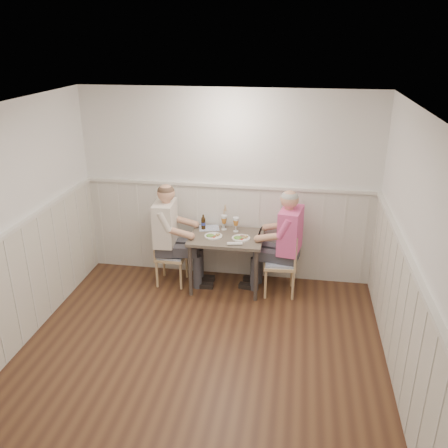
% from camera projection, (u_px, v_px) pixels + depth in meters
% --- Properties ---
extents(ground_plane, '(4.50, 4.50, 0.00)m').
position_uv_depth(ground_plane, '(194.00, 374.00, 4.82)').
color(ground_plane, '#43271A').
extents(room_shell, '(4.04, 4.54, 2.60)m').
position_uv_depth(room_shell, '(190.00, 238.00, 4.25)').
color(room_shell, white).
rests_on(room_shell, ground).
extents(wainscot, '(4.00, 4.49, 1.34)m').
position_uv_depth(wainscot, '(206.00, 282.00, 5.19)').
color(wainscot, white).
rests_on(wainscot, ground).
extents(dining_table, '(0.96, 0.70, 0.75)m').
position_uv_depth(dining_table, '(226.00, 243.00, 6.25)').
color(dining_table, brown).
rests_on(dining_table, ground).
extents(chair_right, '(0.44, 0.44, 0.87)m').
position_uv_depth(chair_right, '(284.00, 260.00, 6.17)').
color(chair_right, tan).
rests_on(chair_right, ground).
extents(chair_left, '(0.39, 0.39, 0.82)m').
position_uv_depth(chair_left, '(168.00, 253.00, 6.44)').
color(chair_left, tan).
rests_on(chair_left, ground).
extents(man_in_pink, '(0.72, 0.51, 1.44)m').
position_uv_depth(man_in_pink, '(286.00, 250.00, 6.16)').
color(man_in_pink, '#3F3F47').
rests_on(man_in_pink, ground).
extents(diner_cream, '(0.69, 0.48, 1.45)m').
position_uv_depth(diner_cream, '(169.00, 243.00, 6.37)').
color(diner_cream, '#3F3F47').
rests_on(diner_cream, ground).
extents(plate_man, '(0.24, 0.24, 0.06)m').
position_uv_depth(plate_man, '(240.00, 237.00, 6.12)').
color(plate_man, white).
rests_on(plate_man, dining_table).
extents(plate_diner, '(0.24, 0.24, 0.06)m').
position_uv_depth(plate_diner, '(212.00, 235.00, 6.18)').
color(plate_diner, white).
rests_on(plate_diner, dining_table).
extents(beer_glass_a, '(0.08, 0.08, 0.20)m').
position_uv_depth(beer_glass_a, '(236.00, 222.00, 6.31)').
color(beer_glass_a, silver).
rests_on(beer_glass_a, dining_table).
extents(beer_glass_b, '(0.08, 0.08, 0.20)m').
position_uv_depth(beer_glass_b, '(224.00, 220.00, 6.37)').
color(beer_glass_b, silver).
rests_on(beer_glass_b, dining_table).
extents(beer_bottle, '(0.06, 0.06, 0.21)m').
position_uv_depth(beer_bottle, '(203.00, 223.00, 6.40)').
color(beer_bottle, black).
rests_on(beer_bottle, dining_table).
extents(rolled_napkin, '(0.20, 0.07, 0.04)m').
position_uv_depth(rolled_napkin, '(235.00, 244.00, 5.94)').
color(rolled_napkin, white).
rests_on(rolled_napkin, dining_table).
extents(grass_vase, '(0.04, 0.04, 0.35)m').
position_uv_depth(grass_vase, '(223.00, 217.00, 6.42)').
color(grass_vase, silver).
rests_on(grass_vase, dining_table).
extents(gingham_mat, '(0.32, 0.28, 0.01)m').
position_uv_depth(gingham_mat, '(209.00, 228.00, 6.46)').
color(gingham_mat, '#5F77AC').
rests_on(gingham_mat, dining_table).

